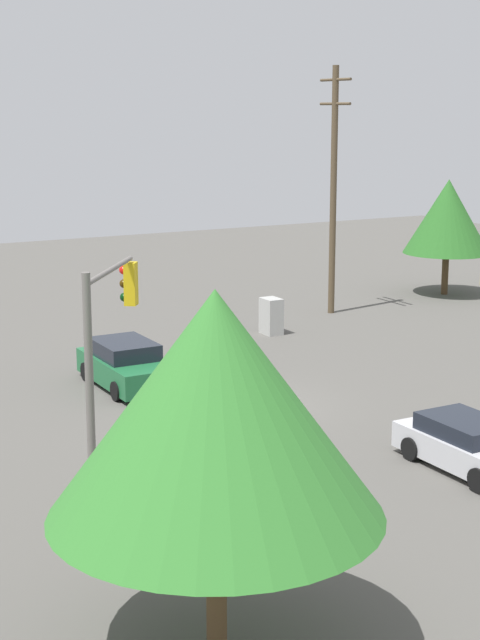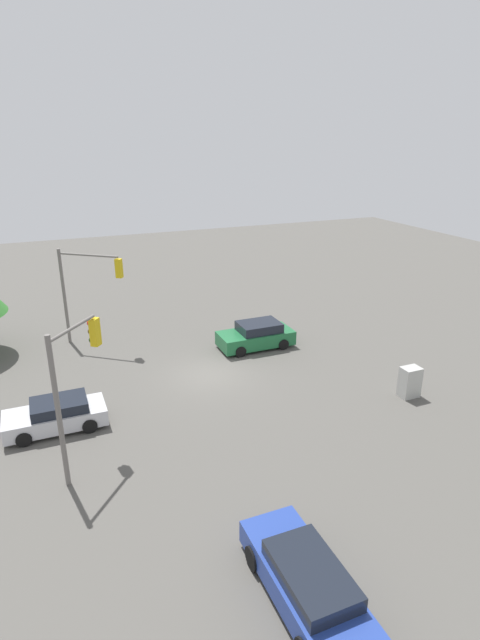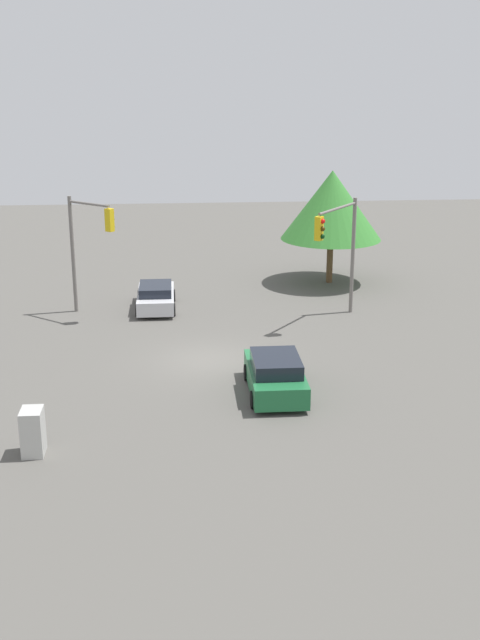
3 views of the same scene
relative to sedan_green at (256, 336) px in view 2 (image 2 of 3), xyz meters
name	(u,v)px [view 2 (image 2 of 3)]	position (x,y,z in m)	size (l,w,h in m)	color
ground_plane	(210,375)	(3.67, 2.34, -0.71)	(80.00, 80.00, 0.00)	#54514C
sedan_green	(256,336)	(0.00, 0.00, 0.00)	(4.27, 2.05, 1.48)	#1E6638
sedan_silver	(56,415)	(11.20, 4.57, -0.09)	(4.06, 1.90, 1.28)	silver
sedan_blue	(306,582)	(5.76, 15.81, -0.04)	(1.87, 4.76, 1.36)	#233D93
traffic_signal_main	(87,281)	(8.64, -3.99, 3.15)	(3.19, 2.51, 5.61)	slate
traffic_signal_cross	(74,373)	(10.42, 7.62, 3.12)	(1.93, 2.27, 5.66)	slate
electrical_cabinet	(410,382)	(-4.20, 8.03, 0.02)	(0.89, 0.66, 1.47)	#B2B2AD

